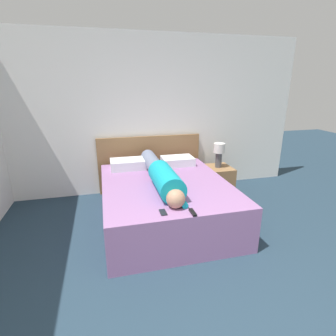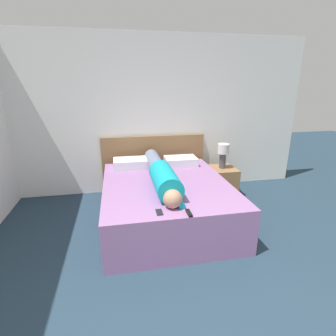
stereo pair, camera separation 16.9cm
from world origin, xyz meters
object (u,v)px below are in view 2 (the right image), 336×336
nightstand (221,181)px  person_lying (161,174)px  tv_remote (189,213)px  pillow_near_headboard (131,163)px  bed (166,201)px  cell_phone (159,212)px  table_lamp (223,153)px  pillow_second (181,161)px

nightstand → person_lying: bearing=-146.8°
tv_remote → person_lying: bearing=98.6°
tv_remote → pillow_near_headboard: bearing=106.5°
bed → cell_phone: (-0.23, -0.84, 0.29)m
bed → tv_remote: size_ratio=13.41×
table_lamp → cell_phone: table_lamp is taller
table_lamp → person_lying: table_lamp is taller
pillow_second → cell_phone: 1.68m
nightstand → cell_phone: 2.08m
tv_remote → pillow_second: bearing=79.2°
pillow_near_headboard → pillow_second: bearing=0.0°
bed → tv_remote: tv_remote is taller
table_lamp → person_lying: size_ratio=0.23×
nightstand → table_lamp: (0.00, 0.00, 0.50)m
bed → person_lying: bearing=-143.9°
bed → table_lamp: bearing=33.1°
table_lamp → pillow_second: bearing=179.7°
nightstand → pillow_second: (-0.72, 0.00, 0.39)m
bed → person_lying: size_ratio=1.11×
bed → table_lamp: 1.39m
nightstand → pillow_second: 0.82m
nightstand → cell_phone: cell_phone is taller
table_lamp → cell_phone: 2.06m
table_lamp → pillow_second: (-0.72, 0.00, -0.10)m
person_lying → table_lamp: bearing=33.2°
pillow_second → tv_remote: bearing=-100.8°
bed → pillow_near_headboard: (-0.42, 0.72, 0.35)m
bed → person_lying: 0.42m
person_lying → pillow_second: (0.45, 0.77, -0.07)m
tv_remote → cell_phone: 0.31m
table_lamp → pillow_near_headboard: size_ratio=0.78×
pillow_near_headboard → pillow_second: size_ratio=1.05×
pillow_second → tv_remote: size_ratio=3.36×
pillow_second → cell_phone: pillow_second is taller
bed → cell_phone: 0.92m
nightstand → pillow_second: pillow_second is taller
person_lying → cell_phone: size_ratio=13.96×
bed → tv_remote: (0.07, -0.93, 0.29)m
bed → table_lamp: table_lamp is taller
nightstand → table_lamp: bearing=0.0°
pillow_near_headboard → pillow_second: (0.80, 0.00, -0.01)m
bed → person_lying: person_lying is taller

